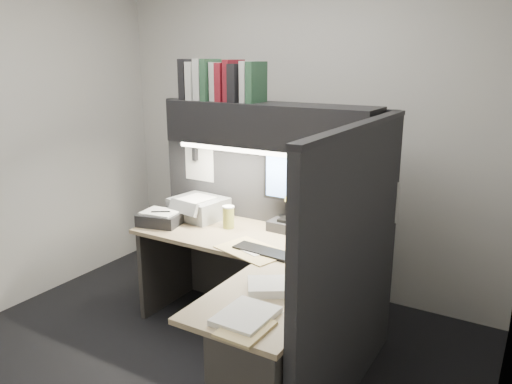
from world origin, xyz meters
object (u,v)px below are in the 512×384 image
monitor (297,201)px  notebook_stack (161,218)px  keyboard (263,251)px  coffee_cup (228,218)px  printer (199,208)px  overhead_shelf (268,125)px  desk (249,320)px  telephone (331,234)px

monitor → notebook_stack: (-0.95, -0.38, -0.18)m
keyboard → coffee_cup: size_ratio=2.57×
keyboard → printer: printer is taller
notebook_stack → overhead_shelf: bearing=22.4°
desk → coffee_cup: 0.93m
desk → notebook_stack: size_ratio=5.61×
desk → telephone: 0.87m
keyboard → telephone: telephone is taller
coffee_cup → notebook_stack: (-0.49, -0.19, -0.03)m
keyboard → monitor: bearing=93.7°
telephone → printer: printer is taller
telephone → coffee_cup: (-0.75, -0.15, 0.04)m
overhead_shelf → keyboard: size_ratio=3.81×
overhead_shelf → telephone: overhead_shelf is taller
notebook_stack → desk: bearing=-22.7°
coffee_cup → printer: same height
notebook_stack → keyboard: bearing=-5.8°
overhead_shelf → monitor: overhead_shelf is taller
desk → telephone: bearing=77.0°
keyboard → printer: 0.89m
keyboard → notebook_stack: 0.96m
overhead_shelf → monitor: size_ratio=2.70×
monitor → notebook_stack: 1.04m
coffee_cup → overhead_shelf: bearing=23.5°
overhead_shelf → coffee_cup: (-0.27, -0.12, -0.69)m
telephone → coffee_cup: 0.77m
monitor → telephone: monitor is taller
printer → notebook_stack: (-0.15, -0.28, -0.03)m
coffee_cup → notebook_stack: size_ratio=0.52×
keyboard → printer: size_ratio=1.03×
desk → coffee_cup: (-0.57, 0.64, 0.37)m
telephone → printer: (-1.09, -0.06, 0.04)m
telephone → printer: bearing=-153.2°
keyboard → telephone: size_ratio=1.88×
desk → telephone: (0.18, 0.78, 0.33)m
monitor → coffee_cup: bearing=-157.2°
notebook_stack → telephone: bearing=15.5°
monitor → overhead_shelf: bearing=-160.2°
printer → notebook_stack: bearing=-109.9°
keyboard → coffee_cup: 0.55m
monitor → telephone: (0.28, -0.03, -0.19)m
keyboard → notebook_stack: notebook_stack is taller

